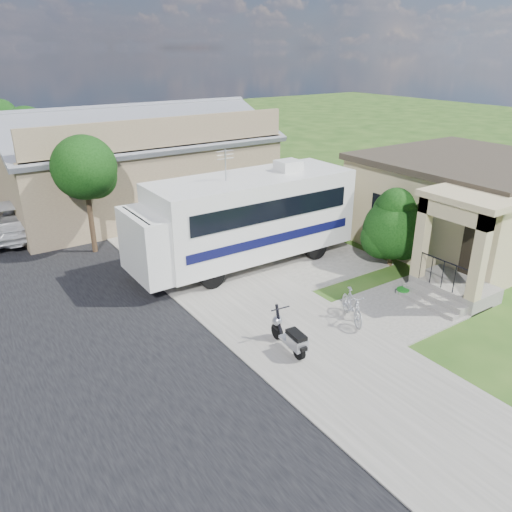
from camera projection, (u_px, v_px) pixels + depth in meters
ground at (317, 319)px, 14.83m from camera, size 120.00×120.00×0.00m
sidewalk_slab at (151, 231)px, 21.95m from camera, size 4.00×80.00×0.06m
driveway_slab at (270, 259)px, 19.04m from camera, size 7.00×6.00×0.05m
walk_slab at (411, 305)px, 15.60m from camera, size 4.00×3.00×0.05m
house at (466, 203)px, 19.82m from camera, size 9.47×7.80×3.54m
warehouse at (135, 167)px, 24.75m from camera, size 12.50×8.40×5.04m
street_tree_a at (87, 170)px, 18.59m from camera, size 2.44×2.40×4.58m
street_tree_b at (30, 132)px, 26.18m from camera, size 2.44×2.40×4.73m
street_tree_c at (2, 119)px, 33.18m from camera, size 2.44×2.40×4.42m
motorhome at (245, 217)px, 17.99m from camera, size 8.38×2.75×4.29m
shrub at (393, 226)px, 18.04m from camera, size 2.40×2.29×2.95m
scooter at (290, 337)px, 13.06m from camera, size 0.56×1.58×1.04m
bicycle at (352, 308)px, 14.51m from camera, size 1.03×1.63×0.95m
pickup_truck at (10, 218)px, 21.32m from camera, size 3.05×5.64×1.50m
garden_hose at (403, 292)px, 16.28m from camera, size 0.41×0.41×0.18m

